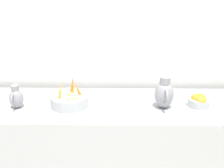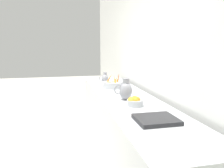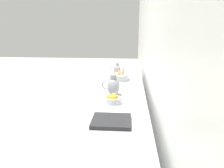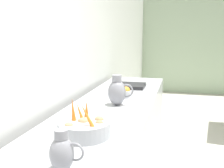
% 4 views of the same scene
% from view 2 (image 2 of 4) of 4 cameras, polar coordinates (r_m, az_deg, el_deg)
% --- Properties ---
extents(tile_wall_left, '(0.10, 9.21, 3.00)m').
position_cam_2_polar(tile_wall_left, '(2.41, 17.47, 9.35)').
color(tile_wall_left, white).
rests_on(tile_wall_left, ground_plane).
extents(prep_counter, '(0.67, 3.29, 0.88)m').
position_cam_2_polar(prep_counter, '(2.90, 3.41, -11.63)').
color(prep_counter, '#ADAFB5').
rests_on(prep_counter, ground_plane).
extents(vegetable_colander, '(0.31, 0.31, 0.22)m').
position_cam_2_polar(vegetable_colander, '(3.29, 0.33, -0.13)').
color(vegetable_colander, '#ADAFB5').
rests_on(vegetable_colander, prep_counter).
extents(orange_bowl, '(0.17, 0.17, 0.10)m').
position_cam_2_polar(orange_bowl, '(2.33, 5.96, -4.51)').
color(orange_bowl, '#ADAFB5').
rests_on(orange_bowl, prep_counter).
extents(metal_pitcher_tall, '(0.21, 0.15, 0.25)m').
position_cam_2_polar(metal_pitcher_tall, '(2.57, 3.51, -1.60)').
color(metal_pitcher_tall, gray).
rests_on(metal_pitcher_tall, prep_counter).
extents(metal_pitcher_short, '(0.16, 0.11, 0.19)m').
position_cam_2_polar(metal_pitcher_short, '(3.67, -1.82, 1.46)').
color(metal_pitcher_short, gray).
rests_on(metal_pitcher_short, prep_counter).
extents(counter_sink_basin, '(0.34, 0.30, 0.04)m').
position_cam_2_polar(counter_sink_basin, '(1.90, 11.33, -8.97)').
color(counter_sink_basin, '#232326').
rests_on(counter_sink_basin, prep_counter).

